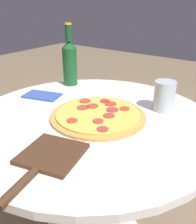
{
  "coord_description": "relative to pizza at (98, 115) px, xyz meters",
  "views": [
    {
      "loc": [
        -0.49,
        0.63,
        1.08
      ],
      "look_at": [
        -0.02,
        -0.02,
        0.7
      ],
      "focal_mm": 40.0,
      "sensor_mm": 36.0,
      "label": 1
    }
  ],
  "objects": [
    {
      "name": "table",
      "position": [
        0.02,
        0.02,
        -0.2
      ],
      "size": [
        0.88,
        0.88,
        0.68
      ],
      "color": "white",
      "rests_on": "ground_plane"
    },
    {
      "name": "napkin",
      "position": [
        0.31,
        -0.02,
        -0.0
      ],
      "size": [
        0.17,
        0.13,
        0.01
      ],
      "color": "#334C99",
      "rests_on": "table"
    },
    {
      "name": "pizza",
      "position": [
        0.0,
        0.0,
        0.0
      ],
      "size": [
        0.34,
        0.34,
        0.02
      ],
      "color": "#C68E47",
      "rests_on": "table"
    },
    {
      "name": "pizza_paddle",
      "position": [
        -0.04,
        0.29,
        -0.0
      ],
      "size": [
        0.19,
        0.29,
        0.02
      ],
      "rotation": [
        0.0,
        0.0,
        1.81
      ],
      "color": "#422819",
      "rests_on": "table"
    },
    {
      "name": "beer_bottle",
      "position": [
        0.32,
        -0.21,
        0.1
      ],
      "size": [
        0.07,
        0.07,
        0.28
      ],
      "color": "#144C23",
      "rests_on": "table"
    },
    {
      "name": "drinking_glass",
      "position": [
        -0.16,
        -0.19,
        0.05
      ],
      "size": [
        0.08,
        0.08,
        0.11
      ],
      "color": "#ADBCC6",
      "rests_on": "table"
    }
  ]
}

